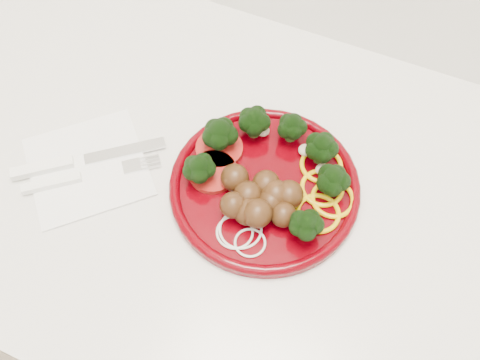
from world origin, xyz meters
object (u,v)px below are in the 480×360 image
at_px(plate, 267,181).
at_px(fork, 68,179).
at_px(napkin, 88,167).
at_px(knife, 69,162).

relative_size(plate, fork, 1.65).
xyz_separation_m(napkin, knife, (-0.02, -0.01, 0.01)).
bearing_deg(fork, knife, 83.00).
height_order(napkin, knife, knife).
bearing_deg(napkin, plate, 16.43).
xyz_separation_m(plate, napkin, (-0.23, -0.07, -0.02)).
distance_m(napkin, fork, 0.03).
bearing_deg(knife, fork, -97.00).
bearing_deg(fork, plate, -17.41).
height_order(plate, fork, plate).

